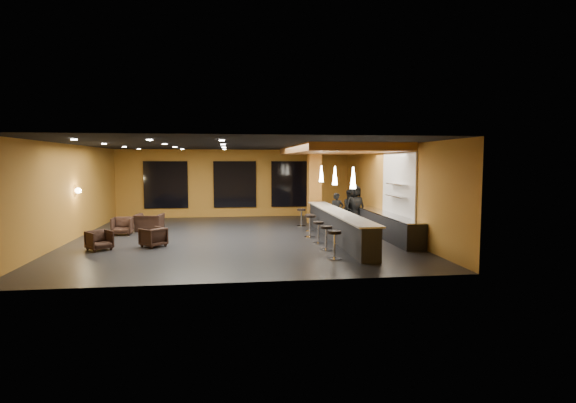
{
  "coord_description": "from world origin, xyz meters",
  "views": [
    {
      "loc": [
        -0.32,
        -17.02,
        2.86
      ],
      "look_at": [
        2.0,
        0.5,
        1.3
      ],
      "focal_mm": 28.0,
      "sensor_mm": 36.0,
      "label": 1
    }
  ],
  "objects": [
    {
      "name": "bar_stool_1",
      "position": [
        2.8,
        -2.92,
        0.51
      ],
      "size": [
        0.4,
        0.4,
        0.79
      ],
      "rotation": [
        0.0,
        0.0,
        0.41
      ],
      "color": "silver",
      "rests_on": "floor"
    },
    {
      "name": "wall_front",
      "position": [
        0.0,
        -6.55,
        1.75
      ],
      "size": [
        12.0,
        0.1,
        3.5
      ],
      "primitive_type": "cube",
      "color": "#A36D24",
      "rests_on": "floor"
    },
    {
      "name": "ceiling",
      "position": [
        0.0,
        0.0,
        3.55
      ],
      "size": [
        12.0,
        13.0,
        0.1
      ],
      "primitive_type": "cube",
      "color": "black"
    },
    {
      "name": "tile_backsplash",
      "position": [
        5.96,
        -1.0,
        2.0
      ],
      "size": [
        0.06,
        3.2,
        2.4
      ],
      "primitive_type": "cube",
      "color": "white",
      "rests_on": "wall_right"
    },
    {
      "name": "bar_top",
      "position": [
        3.65,
        -1.0,
        1.02
      ],
      "size": [
        0.78,
        8.1,
        0.05
      ],
      "primitive_type": "cube",
      "color": "silver",
      "rests_on": "bar_counter"
    },
    {
      "name": "window_center",
      "position": [
        0.0,
        6.44,
        1.7
      ],
      "size": [
        2.2,
        0.06,
        2.4
      ],
      "primitive_type": "cube",
      "color": "black",
      "rests_on": "wall_back"
    },
    {
      "name": "staff_a",
      "position": [
        4.22,
        1.46,
        0.78
      ],
      "size": [
        0.6,
        0.42,
        1.55
      ],
      "primitive_type": "imported",
      "rotation": [
        0.0,
        0.0,
        -0.09
      ],
      "color": "black",
      "rests_on": "floor"
    },
    {
      "name": "bar_counter",
      "position": [
        3.65,
        -1.0,
        0.5
      ],
      "size": [
        0.6,
        8.0,
        1.0
      ],
      "primitive_type": "cube",
      "color": "black",
      "rests_on": "floor"
    },
    {
      "name": "bar_stool_2",
      "position": [
        2.79,
        -1.69,
        0.49
      ],
      "size": [
        0.39,
        0.39,
        0.77
      ],
      "rotation": [
        0.0,
        0.0,
        0.21
      ],
      "color": "silver",
      "rests_on": "floor"
    },
    {
      "name": "window_left",
      "position": [
        -3.5,
        6.44,
        1.7
      ],
      "size": [
        2.2,
        0.06,
        2.4
      ],
      "primitive_type": "cube",
      "color": "black",
      "rests_on": "wall_back"
    },
    {
      "name": "wall_back",
      "position": [
        0.0,
        6.55,
        1.75
      ],
      "size": [
        12.0,
        0.1,
        3.5
      ],
      "primitive_type": "cube",
      "color": "#A36D24",
      "rests_on": "floor"
    },
    {
      "name": "wall_shelf_lower",
      "position": [
        5.82,
        -1.2,
        1.6
      ],
      "size": [
        0.3,
        1.5,
        0.03
      ],
      "primitive_type": "cube",
      "color": "silver",
      "rests_on": "wall_right"
    },
    {
      "name": "wall_right",
      "position": [
        6.05,
        0.0,
        1.75
      ],
      "size": [
        0.1,
        13.0,
        3.5
      ],
      "primitive_type": "cube",
      "color": "#A36D24",
      "rests_on": "floor"
    },
    {
      "name": "armchair_a",
      "position": [
        -4.51,
        -1.94,
        0.32
      ],
      "size": [
        0.98,
        0.98,
        0.64
      ],
      "primitive_type": "imported",
      "rotation": [
        0.0,
        0.0,
        0.69
      ],
      "color": "black",
      "rests_on": "floor"
    },
    {
      "name": "bar_stool_4",
      "position": [
        2.98,
        1.05,
        0.46
      ],
      "size": [
        0.37,
        0.37,
        0.72
      ],
      "rotation": [
        0.0,
        0.0,
        0.02
      ],
      "color": "silver",
      "rests_on": "floor"
    },
    {
      "name": "pendant_1",
      "position": [
        3.65,
        -0.5,
        2.35
      ],
      "size": [
        0.2,
        0.2,
        0.7
      ],
      "primitive_type": "cone",
      "color": "white",
      "rests_on": "wood_soffit"
    },
    {
      "name": "pendant_2",
      "position": [
        3.65,
        2.0,
        2.35
      ],
      "size": [
        0.2,
        0.2,
        0.7
      ],
      "primitive_type": "cone",
      "color": "white",
      "rests_on": "wood_soffit"
    },
    {
      "name": "bar_stool_0",
      "position": [
        2.74,
        -4.29,
        0.54
      ],
      "size": [
        0.43,
        0.43,
        0.85
      ],
      "rotation": [
        0.0,
        0.0,
        -0.14
      ],
      "color": "silver",
      "rests_on": "floor"
    },
    {
      "name": "armchair_d",
      "position": [
        -3.62,
        2.09,
        0.35
      ],
      "size": [
        1.19,
        1.07,
        0.7
      ],
      "primitive_type": "imported",
      "rotation": [
        0.0,
        0.0,
        3.01
      ],
      "color": "black",
      "rests_on": "floor"
    },
    {
      "name": "column",
      "position": [
        3.65,
        3.6,
        1.75
      ],
      "size": [
        0.6,
        0.6,
        3.5
      ],
      "primitive_type": "cube",
      "color": "#A86A25",
      "rests_on": "floor"
    },
    {
      "name": "floor",
      "position": [
        0.0,
        0.0,
        -0.05
      ],
      "size": [
        12.0,
        13.0,
        0.1
      ],
      "primitive_type": "cube",
      "color": "black",
      "rests_on": "ground"
    },
    {
      "name": "window_right",
      "position": [
        3.0,
        6.44,
        1.7
      ],
      "size": [
        2.2,
        0.06,
        2.4
      ],
      "primitive_type": "cube",
      "color": "black",
      "rests_on": "wall_back"
    },
    {
      "name": "armchair_b",
      "position": [
        -2.87,
        -1.57,
        0.33
      ],
      "size": [
        1.01,
        1.01,
        0.66
      ],
      "primitive_type": "imported",
      "rotation": [
        0.0,
        0.0,
        3.92
      ],
      "color": "black",
      "rests_on": "floor"
    },
    {
      "name": "bar_stool_5",
      "position": [
        2.87,
        2.52,
        0.5
      ],
      "size": [
        0.4,
        0.4,
        0.79
      ],
      "rotation": [
        0.0,
        0.0,
        0.03
      ],
      "color": "silver",
      "rests_on": "floor"
    },
    {
      "name": "wall_left",
      "position": [
        -6.05,
        0.0,
        1.75
      ],
      "size": [
        0.1,
        13.0,
        3.5
      ],
      "primitive_type": "cube",
      "color": "#A36D24",
      "rests_on": "floor"
    },
    {
      "name": "wood_soffit",
      "position": [
        4.0,
        1.0,
        3.36
      ],
      "size": [
        3.6,
        8.0,
        0.28
      ],
      "primitive_type": "cube",
      "color": "#BA7236",
      "rests_on": "ceiling"
    },
    {
      "name": "staff_c",
      "position": [
        5.13,
        1.86,
        0.93
      ],
      "size": [
        0.99,
        0.72,
        1.85
      ],
      "primitive_type": "imported",
      "rotation": [
        0.0,
        0.0,
        0.15
      ],
      "color": "black",
      "rests_on": "floor"
    },
    {
      "name": "wall_shelf_upper",
      "position": [
        5.82,
        -1.2,
        2.05
      ],
      "size": [
        0.3,
        1.5,
        0.03
      ],
      "primitive_type": "cube",
      "color": "silver",
      "rests_on": "wall_right"
    },
    {
      "name": "wall_sconce",
      "position": [
        -5.88,
        0.5,
        1.8
      ],
      "size": [
        0.22,
        0.22,
        0.22
      ],
      "primitive_type": "sphere",
      "color": "#FFE5B2",
      "rests_on": "wall_left"
    },
    {
      "name": "armchair_c",
      "position": [
        -4.49,
        1.16,
        0.35
      ],
      "size": [
        0.77,
        0.79,
        0.7
      ],
      "primitive_type": "imported",
      "rotation": [
        0.0,
        0.0,
        0.03
      ],
      "color": "black",
      "rests_on": "floor"
    },
    {
      "name": "bar_stool_3",
      "position": [
        2.72,
        -0.43,
        0.55
      ],
      "size": [
        0.44,
        0.44,
        0.86
      ],
      "rotation": [
        0.0,
        0.0,
        0.26
      ],
      "color": "silver",
      "rests_on": "floor"
    },
    {
      "name": "prep_top",
      "position": [
        5.65,
        -0.5,
        0.89
      ],
      "size": [
        0.72,
        6.0,
        0.03
      ],
      "primitive_type": "cube",
      "color": "silver",
      "rests_on": "prep_counter"
    },
    {
      "name": "prep_counter",
      "position": [
        5.65,
        -0.5,
        0.43
      ],
      "size": [
        0.7,
        6.0,
        0.86
      ],
      "primitive_type": "cube",
      "color": "black",
      "rests_on": "floor"
    },
    {
      "name": "pendant_0",
      "position": [
        3.65,
        -3.0,
        2.35
      ],
      "size": [
        0.2,
        0.2,
        0.7
      ],
      "primitive_type": "cone",
      "color": "white",
      "rests_on": "wood_soffit"
    },
    {
      "name": "staff_b",
      "position": [
        4.99,
        2.09,
        0.82
      ],
      "size": [
        0.91,
        0.78,
        1.64
      ],
      "primitive_type": "imported",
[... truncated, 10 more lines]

